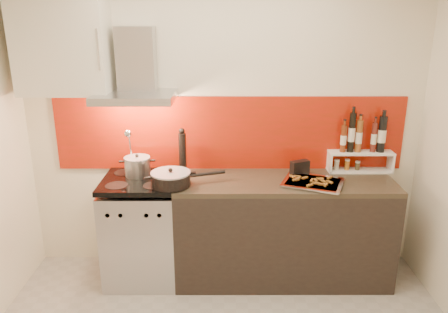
{
  "coord_description": "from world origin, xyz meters",
  "views": [
    {
      "loc": [
        -0.0,
        -2.26,
        2.18
      ],
      "look_at": [
        0.0,
        0.95,
        1.15
      ],
      "focal_mm": 35.0,
      "sensor_mm": 36.0,
      "label": 1
    }
  ],
  "objects_px": {
    "stock_pot": "(138,166)",
    "baking_tray": "(313,182)",
    "range_stove": "(142,230)",
    "counter": "(282,229)",
    "pepper_mill": "(182,152)",
    "saute_pan": "(172,178)"
  },
  "relations": [
    {
      "from": "pepper_mill",
      "to": "saute_pan",
      "type": "bearing_deg",
      "value": -102.49
    },
    {
      "from": "stock_pot",
      "to": "pepper_mill",
      "type": "xyz_separation_m",
      "value": [
        0.37,
        0.07,
        0.1
      ]
    },
    {
      "from": "pepper_mill",
      "to": "baking_tray",
      "type": "distance_m",
      "value": 1.11
    },
    {
      "from": "range_stove",
      "to": "saute_pan",
      "type": "relative_size",
      "value": 1.55
    },
    {
      "from": "counter",
      "to": "saute_pan",
      "type": "height_order",
      "value": "saute_pan"
    },
    {
      "from": "range_stove",
      "to": "saute_pan",
      "type": "bearing_deg",
      "value": -25.25
    },
    {
      "from": "stock_pot",
      "to": "baking_tray",
      "type": "bearing_deg",
      "value": -7.1
    },
    {
      "from": "range_stove",
      "to": "stock_pot",
      "type": "height_order",
      "value": "stock_pot"
    },
    {
      "from": "counter",
      "to": "stock_pot",
      "type": "bearing_deg",
      "value": 176.22
    },
    {
      "from": "pepper_mill",
      "to": "baking_tray",
      "type": "xyz_separation_m",
      "value": [
        1.06,
        -0.25,
        -0.18
      ]
    },
    {
      "from": "counter",
      "to": "pepper_mill",
      "type": "xyz_separation_m",
      "value": [
        -0.85,
        0.15,
        0.64
      ]
    },
    {
      "from": "pepper_mill",
      "to": "baking_tray",
      "type": "height_order",
      "value": "pepper_mill"
    },
    {
      "from": "stock_pot",
      "to": "pepper_mill",
      "type": "relative_size",
      "value": 0.54
    },
    {
      "from": "stock_pot",
      "to": "baking_tray",
      "type": "distance_m",
      "value": 1.45
    },
    {
      "from": "saute_pan",
      "to": "baking_tray",
      "type": "distance_m",
      "value": 1.13
    },
    {
      "from": "saute_pan",
      "to": "baking_tray",
      "type": "bearing_deg",
      "value": 2.12
    },
    {
      "from": "pepper_mill",
      "to": "counter",
      "type": "bearing_deg",
      "value": -9.88
    },
    {
      "from": "range_stove",
      "to": "counter",
      "type": "height_order",
      "value": "range_stove"
    },
    {
      "from": "range_stove",
      "to": "baking_tray",
      "type": "height_order",
      "value": "baking_tray"
    },
    {
      "from": "range_stove",
      "to": "pepper_mill",
      "type": "bearing_deg",
      "value": 23.59
    },
    {
      "from": "counter",
      "to": "baking_tray",
      "type": "distance_m",
      "value": 0.52
    },
    {
      "from": "stock_pot",
      "to": "baking_tray",
      "type": "relative_size",
      "value": 0.39
    }
  ]
}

